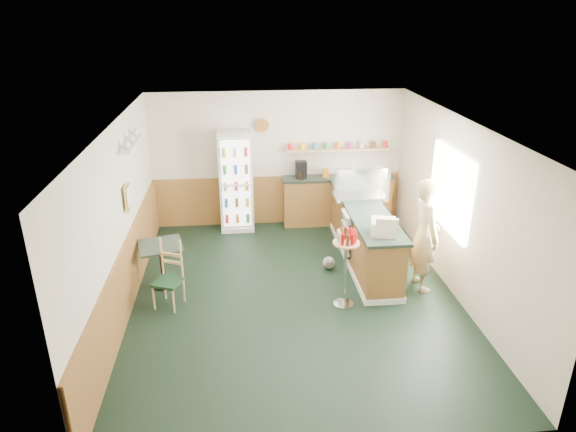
{
  "coord_description": "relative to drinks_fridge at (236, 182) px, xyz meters",
  "views": [
    {
      "loc": [
        -0.78,
        -6.88,
        4.21
      ],
      "look_at": [
        -0.03,
        0.6,
        1.1
      ],
      "focal_mm": 32.0,
      "sensor_mm": 36.0,
      "label": 1
    }
  ],
  "objects": [
    {
      "name": "cash_register",
      "position": [
        2.19,
        -2.75,
        0.13
      ],
      "size": [
        0.44,
        0.46,
        0.21
      ],
      "primitive_type": "cube",
      "rotation": [
        0.0,
        0.0,
        -0.23
      ],
      "color": "#EEE5C5",
      "rests_on": "service_counter"
    },
    {
      "name": "display_case",
      "position": [
        2.19,
        -1.21,
        0.28
      ],
      "size": [
        0.93,
        0.49,
        0.53
      ],
      "color": "silver",
      "rests_on": "service_counter"
    },
    {
      "name": "dog_doorstop",
      "position": [
        1.54,
        -1.92,
        -0.87
      ],
      "size": [
        0.21,
        0.27,
        0.26
      ],
      "rotation": [
        0.0,
        0.0,
        -0.1
      ],
      "color": "gray",
      "rests_on": "ground"
    },
    {
      "name": "cafe_table",
      "position": [
        -1.21,
        -2.21,
        -0.48
      ],
      "size": [
        0.79,
        0.79,
        0.73
      ],
      "rotation": [
        0.0,
        0.0,
        0.23
      ],
      "color": "black",
      "rests_on": "ground"
    },
    {
      "name": "newspaper_rack",
      "position": [
        1.84,
        -1.82,
        -0.39
      ],
      "size": [
        0.09,
        0.48,
        0.75
      ],
      "color": "black",
      "rests_on": "ground"
    },
    {
      "name": "ground",
      "position": [
        0.84,
        -2.74,
        -0.99
      ],
      "size": [
        6.0,
        6.0,
        0.0
      ],
      "primitive_type": "plane",
      "color": "black",
      "rests_on": "ground"
    },
    {
      "name": "service_counter",
      "position": [
        2.19,
        -1.67,
        -0.53
      ],
      "size": [
        0.68,
        3.01,
        1.01
      ],
      "color": "olive",
      "rests_on": "ground"
    },
    {
      "name": "cafe_chair",
      "position": [
        -1.05,
        -2.75,
        -0.46
      ],
      "size": [
        0.49,
        0.5,
        1.02
      ],
      "rotation": [
        0.0,
        0.0,
        -0.39
      ],
      "color": "black",
      "rests_on": "ground"
    },
    {
      "name": "drinks_fridge",
      "position": [
        0.0,
        0.0,
        0.0
      ],
      "size": [
        0.65,
        0.54,
        1.98
      ],
      "color": "silver",
      "rests_on": "ground"
    },
    {
      "name": "back_counter",
      "position": [
        2.03,
        0.06,
        -0.44
      ],
      "size": [
        2.24,
        0.42,
        1.69
      ],
      "color": "olive",
      "rests_on": "ground"
    },
    {
      "name": "room_envelope",
      "position": [
        0.62,
        -2.01,
        0.53
      ],
      "size": [
        5.04,
        6.02,
        2.72
      ],
      "color": "beige",
      "rests_on": "ground"
    },
    {
      "name": "shopkeeper",
      "position": [
        2.89,
        -2.66,
        -0.08
      ],
      "size": [
        0.48,
        0.64,
        1.83
      ],
      "primitive_type": "imported",
      "rotation": [
        0.0,
        0.0,
        1.64
      ],
      "color": "tan",
      "rests_on": "ground"
    },
    {
      "name": "condiment_stand",
      "position": [
        1.56,
        -3.06,
        -0.15
      ],
      "size": [
        0.39,
        0.39,
        1.22
      ],
      "rotation": [
        0.0,
        0.0,
        0.25
      ],
      "color": "silver",
      "rests_on": "ground"
    }
  ]
}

